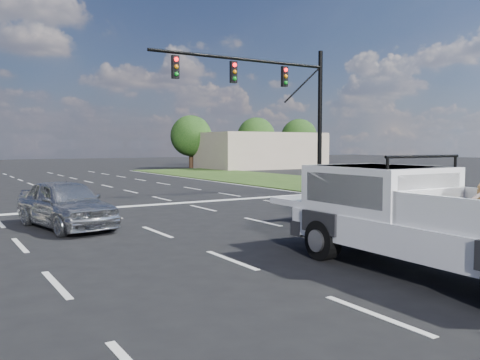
% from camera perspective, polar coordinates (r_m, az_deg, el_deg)
% --- Properties ---
extents(ground, '(160.00, 160.00, 0.00)m').
position_cam_1_polar(ground, '(11.65, 6.50, -7.93)').
color(ground, black).
rests_on(ground, ground).
extents(road_markings, '(17.75, 60.00, 0.01)m').
position_cam_1_polar(road_markings, '(17.22, -7.15, -4.04)').
color(road_markings, silver).
rests_on(road_markings, ground).
extents(grass_shoulder_right, '(8.00, 60.00, 0.06)m').
position_cam_1_polar(grass_shoulder_right, '(25.13, 21.54, -1.70)').
color(grass_shoulder_right, '#254314').
rests_on(grass_shoulder_right, ground).
extents(traffic_signal, '(9.11, 0.31, 7.00)m').
position_cam_1_polar(traffic_signal, '(24.23, 4.61, 9.48)').
color(traffic_signal, black).
rests_on(traffic_signal, ground).
extents(building_right, '(12.00, 7.00, 3.60)m').
position_cam_1_polar(building_right, '(51.86, 2.42, 3.33)').
color(building_right, tan).
rests_on(building_right, ground).
extents(tree_far_d, '(4.20, 4.20, 5.40)m').
position_cam_1_polar(tree_far_d, '(52.32, -5.53, 4.95)').
color(tree_far_d, '#332114').
rests_on(tree_far_d, ground).
extents(tree_far_e, '(4.20, 4.20, 5.40)m').
position_cam_1_polar(tree_far_e, '(56.30, 1.83, 4.90)').
color(tree_far_e, '#332114').
rests_on(tree_far_e, ground).
extents(tree_far_f, '(4.20, 4.20, 5.40)m').
position_cam_1_polar(tree_far_f, '(59.82, 6.64, 4.82)').
color(tree_far_f, '#332114').
rests_on(tree_far_f, ground).
extents(pickup_truck, '(2.30, 5.93, 2.21)m').
position_cam_1_polar(pickup_truck, '(10.15, 19.98, -3.96)').
color(pickup_truck, black).
rests_on(pickup_truck, ground).
extents(silver_sedan, '(2.39, 4.39, 1.42)m').
position_cam_1_polar(silver_sedan, '(15.47, -19.00, -2.52)').
color(silver_sedan, '#A2A4A8').
rests_on(silver_sedan, ground).
extents(black_coupe, '(2.84, 5.37, 1.48)m').
position_cam_1_polar(black_coupe, '(15.18, 16.43, -2.46)').
color(black_coupe, black).
rests_on(black_coupe, ground).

